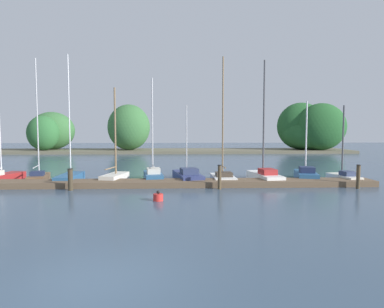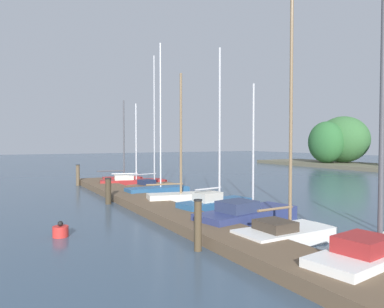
# 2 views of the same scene
# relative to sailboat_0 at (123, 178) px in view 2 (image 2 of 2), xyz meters

# --- Properties ---
(dock_pier) EXTENTS (27.90, 1.80, 0.35)m
(dock_pier) POSITION_rel_sailboat_0_xyz_m (12.81, -2.19, -0.19)
(dock_pier) COLOR brown
(dock_pier) RESTS_ON ground
(sailboat_0) EXTENTS (1.43, 3.26, 6.02)m
(sailboat_0) POSITION_rel_sailboat_0_xyz_m (0.00, 0.00, 0.00)
(sailboat_0) COLOR maroon
(sailboat_0) RESTS_ON ground
(sailboat_1) EXTENTS (2.00, 4.45, 5.53)m
(sailboat_1) POSITION_rel_sailboat_0_xyz_m (2.74, -0.18, -0.04)
(sailboat_1) COLOR maroon
(sailboat_1) RESTS_ON ground
(sailboat_2) EXTENTS (1.61, 3.19, 8.22)m
(sailboat_2) POSITION_rel_sailboat_0_xyz_m (5.16, 0.19, 0.03)
(sailboat_2) COLOR brown
(sailboat_2) RESTS_ON ground
(sailboat_3) EXTENTS (1.15, 3.57, 8.34)m
(sailboat_3) POSITION_rel_sailboat_0_xyz_m (7.46, -0.39, -0.01)
(sailboat_3) COLOR #285684
(sailboat_3) RESTS_ON ground
(sailboat_4) EXTENTS (1.55, 3.02, 6.19)m
(sailboat_4) POSITION_rel_sailboat_0_xyz_m (10.48, -0.67, 0.05)
(sailboat_4) COLOR silver
(sailboat_4) RESTS_ON ground
(sailboat_5) EXTENTS (1.60, 3.60, 6.91)m
(sailboat_5) POSITION_rel_sailboat_0_xyz_m (12.90, -0.14, 0.04)
(sailboat_5) COLOR #285684
(sailboat_5) RESTS_ON ground
(sailboat_6) EXTENTS (2.12, 4.53, 5.11)m
(sailboat_6) POSITION_rel_sailboat_0_xyz_m (15.21, -0.23, -0.01)
(sailboat_6) COLOR navy
(sailboat_6) RESTS_ON ground
(sailboat_7) EXTENTS (1.47, 3.26, 8.23)m
(sailboat_7) POSITION_rel_sailboat_0_xyz_m (17.57, -0.67, 0.02)
(sailboat_7) COLOR white
(sailboat_7) RESTS_ON ground
(sailboat_8) EXTENTS (1.75, 4.25, 8.07)m
(sailboat_8) POSITION_rel_sailboat_0_xyz_m (20.37, -0.55, 0.09)
(sailboat_8) COLOR white
(sailboat_8) RESTS_ON ground
(mooring_piling_0) EXTENTS (0.28, 0.28, 1.44)m
(mooring_piling_0) POSITION_rel_sailboat_0_xyz_m (0.21, -3.26, 0.36)
(mooring_piling_0) COLOR brown
(mooring_piling_0) RESTS_ON ground
(mooring_piling_1) EXTENTS (0.32, 0.32, 1.26)m
(mooring_piling_1) POSITION_rel_sailboat_0_xyz_m (8.45, -3.49, 0.27)
(mooring_piling_1) COLOR #3D3323
(mooring_piling_1) RESTS_ON ground
(mooring_piling_2) EXTENTS (0.24, 0.24, 1.43)m
(mooring_piling_2) POSITION_rel_sailboat_0_xyz_m (17.03, -3.41, 0.35)
(mooring_piling_2) COLOR #4C3D28
(mooring_piling_2) RESTS_ON ground
(channel_buoy_0) EXTENTS (0.49, 0.49, 0.51)m
(channel_buoy_0) POSITION_rel_sailboat_0_xyz_m (13.64, -6.49, -0.18)
(channel_buoy_0) COLOR red
(channel_buoy_0) RESTS_ON ground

